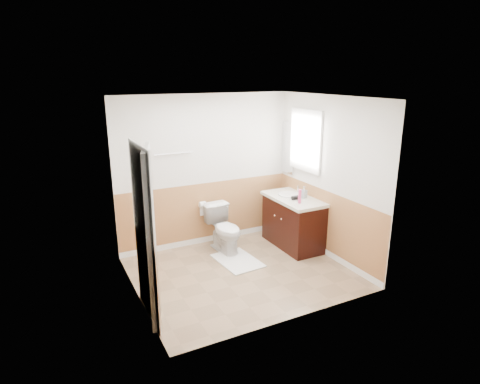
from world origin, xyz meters
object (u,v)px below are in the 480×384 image
toilet (225,229)px  vanity_cabinet (293,223)px  bath_mat (238,261)px  soap_dispenser (304,192)px  lotion_bottle (300,196)px

toilet → vanity_cabinet: bearing=-21.4°
bath_mat → toilet: bearing=90.0°
vanity_cabinet → toilet: bearing=163.0°
toilet → bath_mat: (-0.00, -0.46, -0.37)m
soap_dispenser → bath_mat: bearing=-178.5°
bath_mat → lotion_bottle: size_ratio=3.64×
bath_mat → lotion_bottle: bearing=-9.6°
soap_dispenser → vanity_cabinet: bearing=142.7°
vanity_cabinet → lotion_bottle: bearing=-108.9°
toilet → bath_mat: bearing=-94.5°
bath_mat → lotion_bottle: 1.39m
soap_dispenser → lotion_bottle: bearing=-137.5°
toilet → lotion_bottle: (1.00, -0.63, 0.58)m
bath_mat → soap_dispenser: size_ratio=4.13×
toilet → soap_dispenser: 1.41m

